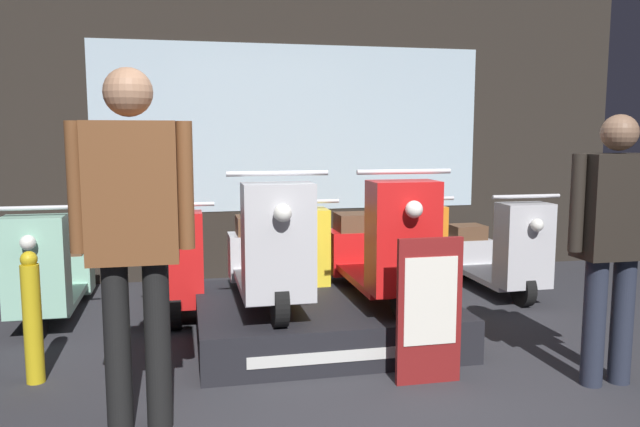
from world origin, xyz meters
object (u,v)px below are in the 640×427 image
(scooter_display_right, at_px, (380,248))
(scooter_backrow_2, at_px, (290,262))
(scooter_display_left, at_px, (268,252))
(scooter_backrow_1, at_px, (175,267))
(person_left_browsing, at_px, (133,219))
(street_bollard, at_px, (32,318))
(price_sign_board, at_px, (429,310))
(scooter_backrow_3, at_px, (397,257))
(person_right_browsing, at_px, (614,229))
(scooter_backrow_0, at_px, (51,273))
(scooter_backrow_4, at_px, (496,253))

(scooter_display_right, distance_m, scooter_backrow_2, 1.18)
(scooter_display_left, distance_m, scooter_backrow_2, 1.12)
(scooter_backrow_1, bearing_deg, person_left_browsing, -94.17)
(scooter_backrow_1, bearing_deg, street_bollard, -120.24)
(person_left_browsing, bearing_deg, scooter_display_left, 54.06)
(person_left_browsing, xyz_separation_m, price_sign_board, (1.66, 0.24, -0.63))
(scooter_backrow_3, bearing_deg, person_right_browsing, -75.08)
(person_left_browsing, distance_m, person_right_browsing, 2.70)
(scooter_backrow_0, distance_m, scooter_backrow_3, 2.96)
(scooter_backrow_3, relative_size, person_right_browsing, 0.96)
(scooter_backrow_2, xyz_separation_m, scooter_backrow_4, (1.97, 0.00, 0.00))
(street_bollard, bearing_deg, price_sign_board, -12.47)
(scooter_display_right, height_order, scooter_backrow_4, scooter_display_right)
(scooter_backrow_0, height_order, scooter_backrow_4, same)
(scooter_backrow_4, distance_m, person_right_browsing, 2.26)
(scooter_display_right, bearing_deg, price_sign_board, -88.02)
(scooter_backrow_2, relative_size, scooter_backrow_4, 1.00)
(scooter_display_right, bearing_deg, scooter_backrow_1, 144.99)
(person_right_browsing, distance_m, price_sign_board, 1.18)
(scooter_backrow_1, relative_size, street_bollard, 1.91)
(scooter_backrow_0, bearing_deg, scooter_backrow_4, 0.00)
(scooter_display_left, distance_m, scooter_backrow_4, 2.54)
(scooter_backrow_0, relative_size, scooter_backrow_3, 1.00)
(scooter_backrow_0, height_order, person_right_browsing, person_right_browsing)
(scooter_backrow_2, relative_size, person_left_browsing, 0.85)
(scooter_backrow_0, xyz_separation_m, person_left_browsing, (0.83, -2.15, 0.71))
(scooter_backrow_3, distance_m, scooter_backrow_4, 0.99)
(scooter_backrow_0, relative_size, scooter_backrow_2, 1.00)
(scooter_display_left, height_order, street_bollard, scooter_display_left)
(scooter_display_right, relative_size, scooter_backrow_0, 1.00)
(scooter_display_left, distance_m, person_right_browsing, 2.21)
(scooter_display_right, distance_m, scooter_backrow_1, 1.82)
(scooter_backrow_3, bearing_deg, scooter_backrow_2, 180.00)
(scooter_display_right, xyz_separation_m, scooter_backrow_2, (-0.49, 1.03, -0.29))
(scooter_backrow_2, relative_size, price_sign_board, 1.73)
(scooter_display_left, height_order, person_left_browsing, person_left_browsing)
(person_right_browsing, bearing_deg, price_sign_board, 167.16)
(street_bollard, bearing_deg, scooter_display_right, 9.19)
(scooter_display_left, bearing_deg, scooter_backrow_2, 72.26)
(scooter_backrow_4, relative_size, person_right_browsing, 0.96)
(scooter_backrow_3, relative_size, street_bollard, 1.91)
(scooter_backrow_4, bearing_deg, street_bollard, -159.62)
(scooter_display_left, relative_size, person_right_browsing, 0.96)
(scooter_backrow_2, relative_size, street_bollard, 1.91)
(price_sign_board, bearing_deg, person_right_browsing, -12.84)
(scooter_backrow_2, xyz_separation_m, price_sign_board, (0.52, -1.91, 0.07))
(scooter_backrow_1, height_order, person_right_browsing, person_right_browsing)
(scooter_display_right, xyz_separation_m, person_left_browsing, (-1.63, -1.12, 0.41))
(scooter_backrow_0, relative_size, scooter_backrow_4, 1.00)
(scooter_backrow_2, bearing_deg, scooter_backrow_1, 180.00)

